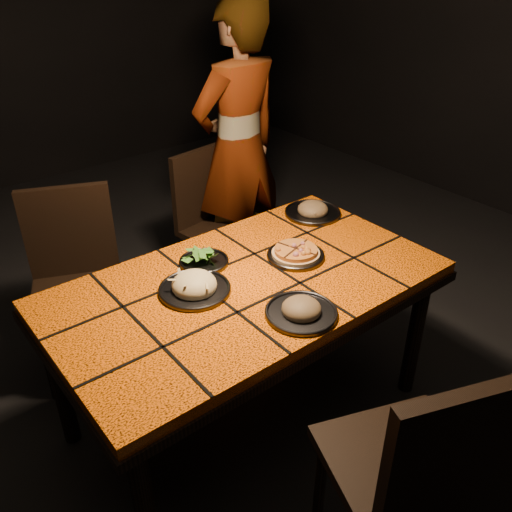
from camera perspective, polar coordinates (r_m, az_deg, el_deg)
room_shell at (r=1.92m, az=-1.21°, el=16.46°), size 6.04×7.04×3.08m
dining_table at (r=2.27m, az=-0.99°, el=-4.29°), size 1.62×0.92×0.75m
chair_near at (r=1.81m, az=17.35°, el=-20.92°), size 0.60×0.60×1.04m
chair_far_left at (r=2.81m, az=-18.52°, el=-1.57°), size 0.56×0.56×0.95m
chair_far_right at (r=3.27m, az=-4.56°, el=4.26°), size 0.47×0.47×0.91m
diner at (r=3.29m, az=-1.87°, el=11.13°), size 0.66×0.46×1.74m
plate_pizza at (r=2.38m, az=4.20°, el=0.24°), size 0.26×0.26×0.04m
plate_pasta at (r=2.16m, az=-6.50°, el=-3.17°), size 0.29×0.29×0.09m
plate_salad at (r=2.34m, az=-5.51°, el=-0.24°), size 0.21×0.21×0.07m
plate_mushroom_a at (r=2.03m, az=4.80°, el=-5.64°), size 0.27×0.27×0.09m
plate_mushroom_b at (r=2.76m, az=6.00°, el=4.85°), size 0.28×0.28×0.09m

